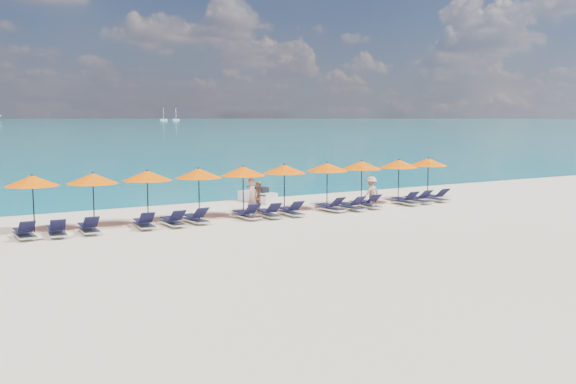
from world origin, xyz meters
TOP-DOWN VIEW (x-y plane):
  - ground at (0.00, 0.00)m, footprint 1400.00×1400.00m
  - sailboat_near at (188.42, 556.38)m, footprint 6.60×2.20m
  - sailboat_far at (199.48, 553.50)m, footprint 6.42×2.14m
  - jetski at (1.46, 8.67)m, footprint 1.37×2.38m
  - beachgoer_a at (-1.09, 4.30)m, footprint 0.76×0.71m
  - beachgoer_b at (-0.29, 5.16)m, footprint 0.74×0.45m
  - beachgoer_c at (5.09, 3.68)m, footprint 1.09×0.66m
  - umbrella_0 at (-10.15, 5.24)m, footprint 2.10×2.10m
  - umbrella_1 at (-7.91, 5.01)m, footprint 2.10×2.10m
  - umbrella_2 at (-5.64, 5.10)m, footprint 2.10×2.10m
  - umbrella_3 at (-3.33, 5.04)m, footprint 2.10×2.10m
  - umbrella_4 at (-1.17, 5.04)m, footprint 2.10×2.10m
  - umbrella_5 at (1.03, 5.11)m, footprint 2.10×2.10m
  - umbrella_6 at (3.40, 5.02)m, footprint 2.10×2.10m
  - umbrella_7 at (5.63, 5.19)m, footprint 2.10×2.10m
  - umbrella_8 at (7.88, 4.98)m, footprint 2.10×2.10m
  - umbrella_9 at (10.11, 5.17)m, footprint 2.10×2.10m
  - lounger_0 at (-10.69, 3.99)m, footprint 0.68×1.72m
  - lounger_1 at (-9.58, 3.83)m, footprint 0.78×1.75m
  - lounger_2 at (-8.39, 3.88)m, footprint 0.69×1.72m
  - lounger_3 at (-6.21, 3.85)m, footprint 0.76×1.74m
  - lounger_4 at (-5.02, 3.76)m, footprint 0.65×1.71m
  - lounger_5 at (-3.96, 4.00)m, footprint 0.77×1.75m
  - lounger_6 at (-1.60, 3.88)m, footprint 0.70×1.73m
  - lounger_7 at (-0.60, 3.71)m, footprint 0.64×1.71m
  - lounger_8 at (0.56, 3.72)m, footprint 0.65×1.71m
  - lounger_9 at (2.85, 3.89)m, footprint 0.79×1.76m
  - lounger_10 at (3.89, 3.70)m, footprint 0.76×1.75m
  - lounger_11 at (5.07, 3.90)m, footprint 0.71×1.73m
  - lounger_12 at (7.43, 3.88)m, footprint 0.72×1.73m
  - lounger_13 at (8.40, 3.98)m, footprint 0.62×1.70m
  - lounger_14 at (9.65, 4.05)m, footprint 0.63×1.70m

SIDE VIEW (x-z plane):
  - ground at x=0.00m, z-range 0.00..0.00m
  - lounger_0 at x=-10.69m, z-range -0.09..0.56m
  - lounger_1 at x=-9.58m, z-range -0.09..0.56m
  - lounger_2 at x=-8.39m, z-range -0.09..0.56m
  - lounger_3 at x=-6.21m, z-range -0.09..0.56m
  - lounger_4 at x=-5.02m, z-range -0.09..0.56m
  - lounger_5 at x=-3.96m, z-range -0.09..0.56m
  - lounger_6 at x=-1.60m, z-range -0.09..0.56m
  - lounger_7 at x=-0.60m, z-range -0.09..0.56m
  - lounger_8 at x=0.56m, z-range -0.09..0.56m
  - lounger_9 at x=2.85m, z-range -0.09..0.56m
  - lounger_10 at x=3.89m, z-range -0.09..0.56m
  - lounger_11 at x=5.07m, z-range -0.09..0.56m
  - lounger_12 at x=7.43m, z-range -0.09..0.56m
  - lounger_13 at x=8.40m, z-range -0.09..0.56m
  - lounger_14 at x=9.65m, z-range -0.09..0.56m
  - jetski at x=1.46m, z-range -0.07..0.73m
  - beachgoer_b at x=-0.29m, z-range 0.00..1.47m
  - beachgoer_c at x=5.09m, z-range 0.00..1.59m
  - beachgoer_a at x=-1.09m, z-range 0.00..1.74m
  - sailboat_far at x=199.48m, z-range -4.68..7.09m
  - sailboat_near at x=188.42m, z-range -4.81..7.29m
  - umbrella_0 at x=-10.15m, z-range 0.88..3.16m
  - umbrella_1 at x=-7.91m, z-range 0.88..3.16m
  - umbrella_2 at x=-5.64m, z-range 0.88..3.16m
  - umbrella_3 at x=-3.33m, z-range 0.88..3.16m
  - umbrella_4 at x=-1.17m, z-range 0.88..3.16m
  - umbrella_5 at x=1.03m, z-range 0.88..3.16m
  - umbrella_6 at x=3.40m, z-range 0.88..3.16m
  - umbrella_7 at x=5.63m, z-range 0.88..3.16m
  - umbrella_8 at x=7.88m, z-range 0.88..3.16m
  - umbrella_9 at x=10.11m, z-range 0.88..3.16m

